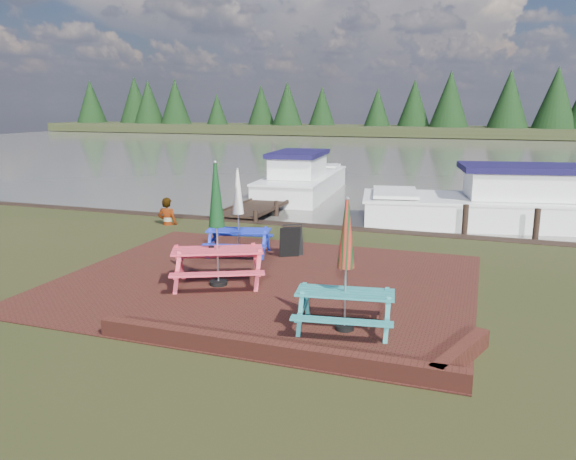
{
  "coord_description": "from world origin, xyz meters",
  "views": [
    {
      "loc": [
        4.44,
        -10.07,
        3.85
      ],
      "look_at": [
        0.22,
        1.97,
        1.0
      ],
      "focal_mm": 35.0,
      "sensor_mm": 36.0,
      "label": 1
    }
  ],
  "objects_px": {
    "jetty": "(278,198)",
    "picnic_table_red": "(217,244)",
    "boat_jetty": "(302,181)",
    "picnic_table_blue": "(238,226)",
    "person": "(166,198)",
    "boat_near": "(495,206)",
    "picnic_table_teal": "(345,286)",
    "chalkboard": "(291,241)"
  },
  "relations": [
    {
      "from": "boat_jetty",
      "to": "person",
      "type": "distance_m",
      "value": 8.62
    },
    {
      "from": "boat_jetty",
      "to": "boat_near",
      "type": "bearing_deg",
      "value": -30.55
    },
    {
      "from": "jetty",
      "to": "boat_near",
      "type": "relative_size",
      "value": 1.03
    },
    {
      "from": "chalkboard",
      "to": "jetty",
      "type": "bearing_deg",
      "value": 84.17
    },
    {
      "from": "picnic_table_blue",
      "to": "person",
      "type": "relative_size",
      "value": 1.27
    },
    {
      "from": "person",
      "to": "jetty",
      "type": "bearing_deg",
      "value": -113.23
    },
    {
      "from": "jetty",
      "to": "picnic_table_red",
      "type": "bearing_deg",
      "value": -76.27
    },
    {
      "from": "picnic_table_teal",
      "to": "person",
      "type": "xyz_separation_m",
      "value": [
        -7.59,
        6.7,
        0.08
      ]
    },
    {
      "from": "jetty",
      "to": "picnic_table_blue",
      "type": "bearing_deg",
      "value": -76.37
    },
    {
      "from": "picnic_table_blue",
      "to": "chalkboard",
      "type": "distance_m",
      "value": 1.43
    },
    {
      "from": "jetty",
      "to": "person",
      "type": "distance_m",
      "value": 5.96
    },
    {
      "from": "picnic_table_blue",
      "to": "boat_jetty",
      "type": "distance_m",
      "value": 11.27
    },
    {
      "from": "picnic_table_blue",
      "to": "person",
      "type": "xyz_separation_m",
      "value": [
        -3.79,
        2.73,
        0.1
      ]
    },
    {
      "from": "picnic_table_teal",
      "to": "picnic_table_red",
      "type": "distance_m",
      "value": 3.53
    },
    {
      "from": "picnic_table_teal",
      "to": "boat_jetty",
      "type": "distance_m",
      "value": 16.12
    },
    {
      "from": "boat_jetty",
      "to": "picnic_table_blue",
      "type": "bearing_deg",
      "value": -84.74
    },
    {
      "from": "boat_near",
      "to": "picnic_table_blue",
      "type": "bearing_deg",
      "value": 127.8
    },
    {
      "from": "picnic_table_teal",
      "to": "boat_jetty",
      "type": "relative_size",
      "value": 0.29
    },
    {
      "from": "picnic_table_teal",
      "to": "boat_jetty",
      "type": "height_order",
      "value": "picnic_table_teal"
    },
    {
      "from": "picnic_table_red",
      "to": "chalkboard",
      "type": "distance_m",
      "value": 2.89
    },
    {
      "from": "boat_jetty",
      "to": "picnic_table_red",
      "type": "bearing_deg",
      "value": -83.9
    },
    {
      "from": "chalkboard",
      "to": "boat_near",
      "type": "height_order",
      "value": "boat_near"
    },
    {
      "from": "picnic_table_red",
      "to": "boat_jetty",
      "type": "xyz_separation_m",
      "value": [
        -2.47,
        13.57,
        -0.47
      ]
    },
    {
      "from": "jetty",
      "to": "person",
      "type": "xyz_separation_m",
      "value": [
        -1.76,
        -5.64,
        0.78
      ]
    },
    {
      "from": "picnic_table_teal",
      "to": "picnic_table_red",
      "type": "height_order",
      "value": "picnic_table_red"
    },
    {
      "from": "picnic_table_blue",
      "to": "chalkboard",
      "type": "relative_size",
      "value": 2.75
    },
    {
      "from": "boat_jetty",
      "to": "person",
      "type": "height_order",
      "value": "boat_jetty"
    },
    {
      "from": "picnic_table_blue",
      "to": "chalkboard",
      "type": "bearing_deg",
      "value": -0.89
    },
    {
      "from": "picnic_table_blue",
      "to": "jetty",
      "type": "bearing_deg",
      "value": 90.59
    },
    {
      "from": "picnic_table_teal",
      "to": "chalkboard",
      "type": "relative_size",
      "value": 2.84
    },
    {
      "from": "picnic_table_blue",
      "to": "chalkboard",
      "type": "height_order",
      "value": "picnic_table_blue"
    },
    {
      "from": "chalkboard",
      "to": "person",
      "type": "bearing_deg",
      "value": 126.11
    },
    {
      "from": "picnic_table_red",
      "to": "jetty",
      "type": "bearing_deg",
      "value": 78.61
    },
    {
      "from": "picnic_table_red",
      "to": "person",
      "type": "height_order",
      "value": "picnic_table_red"
    },
    {
      "from": "picnic_table_red",
      "to": "boat_jetty",
      "type": "height_order",
      "value": "picnic_table_red"
    },
    {
      "from": "picnic_table_teal",
      "to": "jetty",
      "type": "distance_m",
      "value": 13.67
    },
    {
      "from": "picnic_table_red",
      "to": "chalkboard",
      "type": "relative_size",
      "value": 3.27
    },
    {
      "from": "picnic_table_blue",
      "to": "person",
      "type": "distance_m",
      "value": 4.67
    },
    {
      "from": "boat_jetty",
      "to": "person",
      "type": "bearing_deg",
      "value": -107.22
    },
    {
      "from": "picnic_table_red",
      "to": "boat_near",
      "type": "distance_m",
      "value": 11.11
    },
    {
      "from": "picnic_table_blue",
      "to": "boat_near",
      "type": "relative_size",
      "value": 0.26
    },
    {
      "from": "picnic_table_red",
      "to": "person",
      "type": "relative_size",
      "value": 1.51
    }
  ]
}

